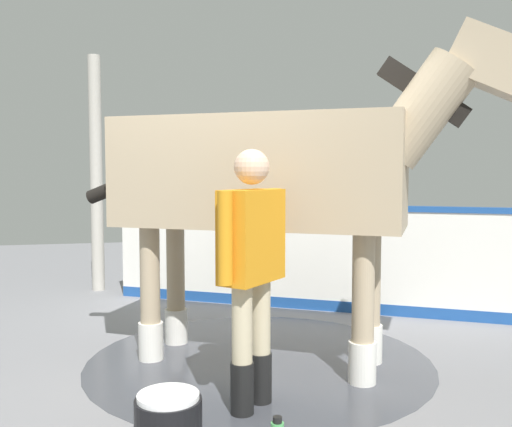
% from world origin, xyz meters
% --- Properties ---
extents(ground_plane, '(16.00, 16.00, 0.02)m').
position_xyz_m(ground_plane, '(0.00, 0.00, -0.01)').
color(ground_plane, gray).
extents(wet_patch, '(2.77, 2.77, 0.00)m').
position_xyz_m(wet_patch, '(0.32, -0.14, 0.00)').
color(wet_patch, '#42444C').
rests_on(wet_patch, ground).
extents(barrier_wall, '(4.05, 2.38, 1.17)m').
position_xyz_m(barrier_wall, '(1.23, 1.43, 0.54)').
color(barrier_wall, white).
rests_on(barrier_wall, ground).
extents(roof_post_far, '(0.16, 0.16, 2.98)m').
position_xyz_m(roof_post_far, '(-1.10, 2.98, 1.49)').
color(roof_post_far, '#B7B2A8').
rests_on(roof_post_far, ground).
extents(horse, '(3.19, 2.05, 2.56)m').
position_xyz_m(horse, '(0.43, -0.20, 1.48)').
color(horse, tan).
rests_on(horse, ground).
extents(handler, '(0.50, 0.51, 1.67)m').
position_xyz_m(handler, '(0.08, -1.01, 0.96)').
color(handler, black).
rests_on(handler, ground).
extents(wash_bucket, '(0.38, 0.38, 0.30)m').
position_xyz_m(wash_bucket, '(-0.48, -1.41, 0.15)').
color(wash_bucket, black).
rests_on(wash_bucket, ground).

